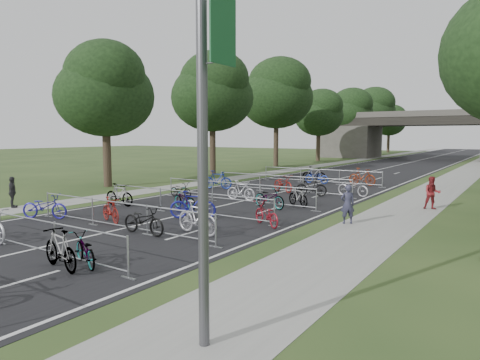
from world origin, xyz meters
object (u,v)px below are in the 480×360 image
object	(u,v)px
pedestrian_b	(432,193)
pedestrian_c	(12,192)
pedestrian_a	(348,204)
overpass_bridge	(426,135)
lamppost	(204,91)

from	to	relation	value
pedestrian_b	pedestrian_c	xyz separation A→B (m)	(-17.20, -11.04, -0.02)
pedestrian_a	overpass_bridge	bearing A→B (deg)	-119.93
lamppost	pedestrian_c	bearing A→B (deg)	161.35
lamppost	pedestrian_a	xyz separation A→B (m)	(-1.53, 11.09, -3.49)
lamppost	pedestrian_a	world-z (taller)	lamppost
pedestrian_b	pedestrian_c	bearing A→B (deg)	-165.85
pedestrian_c	overpass_bridge	bearing A→B (deg)	-63.45
overpass_bridge	pedestrian_c	bearing A→B (deg)	-98.13
pedestrian_b	lamppost	bearing A→B (deg)	-110.85
pedestrian_b	pedestrian_c	world-z (taller)	pedestrian_b
lamppost	pedestrian_c	size ratio (longest dim) A/B	5.32
lamppost	pedestrian_b	distance (m)	16.99
lamppost	pedestrian_c	distance (m)	17.80
pedestrian_a	pedestrian_b	world-z (taller)	pedestrian_a
lamppost	pedestrian_c	xyz separation A→B (m)	(-16.53, 5.58, -3.51)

